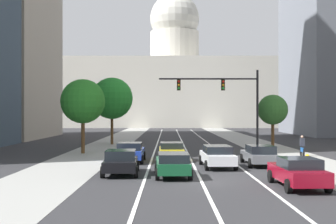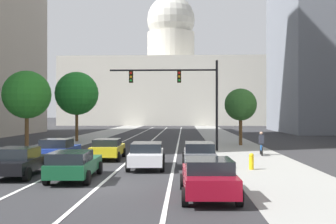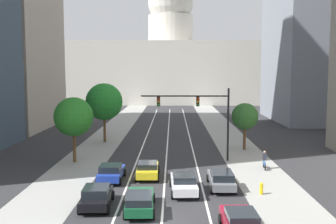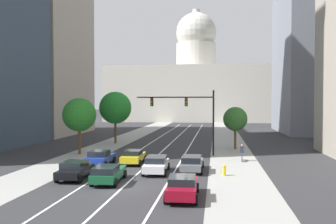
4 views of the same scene
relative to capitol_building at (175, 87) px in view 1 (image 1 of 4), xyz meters
The scene contains 20 objects.
ground_plane 55.29m from the capitol_building, 90.00° to the right, with size 400.00×400.00×0.00m, color #2B2B2D.
sidewalk_left 60.79m from the capitol_building, 98.03° to the right, with size 4.83×130.00×0.01m, color gray.
sidewalk_right 60.79m from the capitol_building, 81.97° to the right, with size 4.83×130.00×0.01m, color gray.
lane_stripe_left 70.14m from the capitol_building, 92.46° to the right, with size 0.16×90.00×0.01m, color white.
lane_stripe_center 70.08m from the capitol_building, 90.00° to the right, with size 0.16×90.00×0.01m, color white.
lane_stripe_right 70.14m from the capitol_building, 87.54° to the right, with size 0.16×90.00×0.01m, color white.
capitol_building is the anchor object (origin of this frame).
car_gray 88.34m from the capitol_building, 87.09° to the right, with size 1.98×4.76×1.39m.
car_blue 86.37m from the capitol_building, 92.98° to the right, with size 2.05×4.20×1.44m.
car_green 93.56m from the capitol_building, 90.91° to the right, with size 2.12×4.75×1.38m.
car_yellow 85.18m from the capitol_building, 91.01° to the right, with size 2.06×4.24×1.37m.
car_white 89.33m from the capitol_building, 89.04° to the right, with size 2.18×4.75×1.42m.
car_black 92.74m from the capitol_building, 92.77° to the right, with size 2.19×4.33×1.42m.
car_crimson 97.30m from the capitol_building, 87.36° to the right, with size 2.10×4.54×1.43m.
traffic_signal_mast 78.33m from the capitol_building, 87.41° to the right, with size 8.88×0.39×7.37m.
fire_hydrant 90.10m from the capitol_building, 85.37° to the right, with size 0.26×0.35×0.91m.
cyclist 82.61m from the capitol_building, 83.56° to the right, with size 0.38×1.70×1.72m.
street_tree_mid_left 79.58m from the capitol_building, 96.64° to the right, with size 3.89×3.89×6.52m.
street_tree_near_left 68.28m from the capitol_building, 96.78° to the right, with size 4.68×4.68×7.53m.
street_tree_mid_right 73.11m from the capitol_building, 82.93° to the right, with size 3.07×3.07×5.42m.
Camera 1 is at (-1.73, -23.83, 3.58)m, focal length 48.12 mm.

